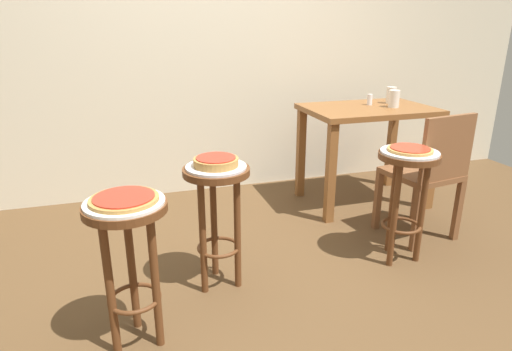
{
  "coord_description": "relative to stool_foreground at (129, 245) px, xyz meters",
  "views": [
    {
      "loc": [
        -0.69,
        -1.94,
        1.36
      ],
      "look_at": [
        -0.05,
        0.14,
        0.6
      ],
      "focal_mm": 30.73,
      "sensor_mm": 36.0,
      "label": 1
    }
  ],
  "objects": [
    {
      "name": "pizza_middle",
      "position": [
        1.56,
        0.29,
        0.21
      ],
      "size": [
        0.25,
        0.25,
        0.02
      ],
      "color": "tan",
      "rests_on": "serving_plate_middle"
    },
    {
      "name": "serving_plate_middle",
      "position": [
        1.56,
        0.29,
        0.19
      ],
      "size": [
        0.32,
        0.32,
        0.01
      ],
      "primitive_type": "cylinder",
      "color": "silver",
      "rests_on": "stool_middle"
    },
    {
      "name": "cup_near_edge",
      "position": [
        1.98,
        1.11,
        0.35
      ],
      "size": [
        0.08,
        0.08,
        0.13
      ],
      "primitive_type": "cylinder",
      "color": "silver",
      "rests_on": "dining_table"
    },
    {
      "name": "serving_plate_leftside",
      "position": [
        0.45,
        0.35,
        0.19
      ],
      "size": [
        0.31,
        0.31,
        0.01
      ],
      "primitive_type": "cylinder",
      "color": "silver",
      "rests_on": "stool_leftside"
    },
    {
      "name": "condiment_shaker",
      "position": [
        1.86,
        1.25,
        0.32
      ],
      "size": [
        0.04,
        0.04,
        0.08
      ],
      "primitive_type": "cylinder",
      "color": "white",
      "rests_on": "dining_table"
    },
    {
      "name": "back_wall",
      "position": [
        0.72,
        1.87,
        1.01
      ],
      "size": [
        6.0,
        0.1,
        3.0
      ],
      "primitive_type": "cube",
      "color": "beige",
      "rests_on": "ground_plane"
    },
    {
      "name": "pizza_foreground",
      "position": [
        0.0,
        0.0,
        0.21
      ],
      "size": [
        0.28,
        0.28,
        0.02
      ],
      "color": "#B78442",
      "rests_on": "serving_plate_foreground"
    },
    {
      "name": "dining_table",
      "position": [
        1.81,
        1.17,
        0.15
      ],
      "size": [
        0.95,
        0.64,
        0.77
      ],
      "color": "brown",
      "rests_on": "ground_plane"
    },
    {
      "name": "stool_leftside",
      "position": [
        0.45,
        0.35,
        0.0
      ],
      "size": [
        0.34,
        0.34,
        0.67
      ],
      "color": "#5B3319",
      "rests_on": "ground_plane"
    },
    {
      "name": "serving_plate_foreground",
      "position": [
        0.0,
        0.0,
        0.19
      ],
      "size": [
        0.33,
        0.33,
        0.01
      ],
      "primitive_type": "cylinder",
      "color": "white",
      "rests_on": "stool_foreground"
    },
    {
      "name": "ground_plane",
      "position": [
        0.72,
        0.22,
        -0.49
      ],
      "size": [
        6.0,
        6.0,
        0.0
      ],
      "primitive_type": "plane",
      "color": "brown"
    },
    {
      "name": "wooden_chair",
      "position": [
        1.87,
        0.49,
        -0.02
      ],
      "size": [
        0.45,
        0.45,
        0.85
      ],
      "color": "brown",
      "rests_on": "ground_plane"
    },
    {
      "name": "pizza_leftside",
      "position": [
        0.45,
        0.35,
        0.22
      ],
      "size": [
        0.23,
        0.23,
        0.05
      ],
      "color": "#B78442",
      "rests_on": "serving_plate_leftside"
    },
    {
      "name": "stool_foreground",
      "position": [
        0.0,
        0.0,
        0.0
      ],
      "size": [
        0.34,
        0.34,
        0.67
      ],
      "color": "#5B3319",
      "rests_on": "ground_plane"
    },
    {
      "name": "stool_middle",
      "position": [
        1.56,
        0.29,
        0.0
      ],
      "size": [
        0.34,
        0.34,
        0.67
      ],
      "color": "#5B3319",
      "rests_on": "ground_plane"
    },
    {
      "name": "cup_far_edge",
      "position": [
        2.06,
        1.26,
        0.35
      ],
      "size": [
        0.07,
        0.07,
        0.13
      ],
      "primitive_type": "cylinder",
      "color": "silver",
      "rests_on": "dining_table"
    }
  ]
}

